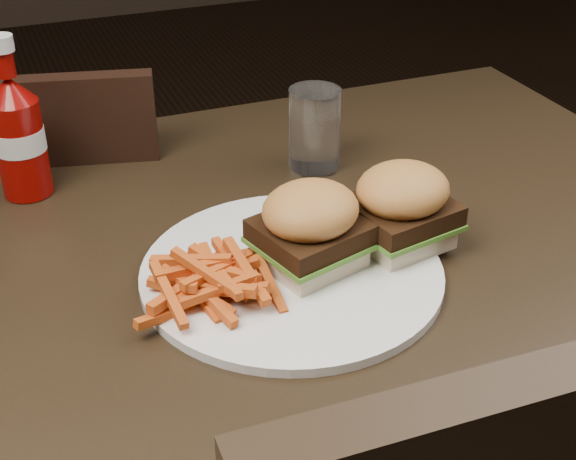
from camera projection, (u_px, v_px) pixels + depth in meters
name	position (u px, v px, depth m)	size (l,w,h in m)	color
dining_table	(227.00, 278.00, 0.85)	(1.20, 0.80, 0.04)	black
chair_far	(59.00, 285.00, 1.36)	(0.41, 0.41, 0.04)	black
plate	(292.00, 272.00, 0.82)	(0.31, 0.31, 0.01)	white
sandwich_half_a	(310.00, 255.00, 0.82)	(0.09, 0.08, 0.02)	beige
sandwich_half_b	(399.00, 233.00, 0.85)	(0.09, 0.08, 0.02)	beige
fries_pile	(222.00, 271.00, 0.77)	(0.13, 0.13, 0.05)	#C85C0D
ketchup_bottle	(21.00, 148.00, 0.94)	(0.06, 0.06, 0.12)	#7E0705
tumbler	(314.00, 128.00, 1.00)	(0.07, 0.07, 0.10)	white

